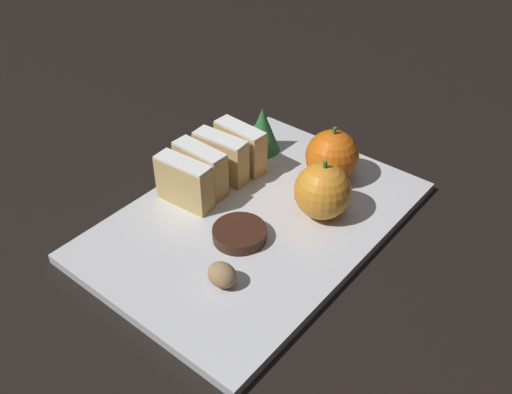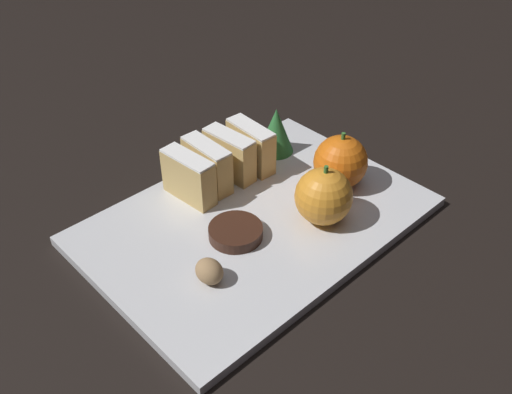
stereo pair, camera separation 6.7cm
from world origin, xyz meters
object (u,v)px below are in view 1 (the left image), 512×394
at_px(chocolate_cookie, 240,234).
at_px(walnut, 222,275).
at_px(orange_near, 332,156).
at_px(orange_far, 323,191).

bearing_deg(chocolate_cookie, walnut, -63.52).
xyz_separation_m(orange_near, orange_far, (0.03, -0.07, -0.00)).
bearing_deg(orange_near, orange_far, -65.09).
distance_m(orange_far, chocolate_cookie, 0.11).
xyz_separation_m(orange_near, walnut, (0.02, -0.23, -0.02)).
height_order(walnut, chocolate_cookie, walnut).
bearing_deg(orange_far, walnut, -95.04).
xyz_separation_m(orange_near, chocolate_cookie, (-0.02, -0.16, -0.03)).
height_order(orange_near, walnut, orange_near).
bearing_deg(walnut, orange_near, 94.37).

